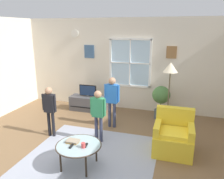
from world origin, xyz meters
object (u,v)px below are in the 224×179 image
Objects in this scene: television at (88,91)px; remote_near_books at (71,146)px; cup at (83,145)px; person_black_shirt at (50,106)px; potted_plant_by_window at (161,98)px; person_blue_shirt at (112,97)px; tv_stand at (88,103)px; book_stack at (73,141)px; armchair at (173,137)px; coffee_table at (79,146)px; person_green_shirt at (98,110)px; floor_lamp at (170,75)px; remote_near_cup at (86,145)px.

television reaches higher than remote_near_books.
cup is 0.08× the size of person_black_shirt.
remote_near_books is 0.15× the size of potted_plant_by_window.
television is 0.41× the size of person_blue_shirt.
tv_stand is 1.52m from person_blue_shirt.
television is 2.80m from book_stack.
armchair is 1.91m from coffee_table.
television is at bearing 107.45° from book_stack.
potted_plant_by_window reaches higher than coffee_table.
tv_stand is at bearing 119.70° from person_green_shirt.
television is 2.95m from remote_near_books.
book_stack is at bearing -150.65° from armchair.
tv_stand is 1.34× the size of coffee_table.
book_stack is 0.15m from remote_near_books.
floor_lamp is (0.23, -0.93, 0.86)m from potted_plant_by_window.
remote_near_books is 2.63m from floor_lamp.
book_stack is at bearing 157.09° from cup.
person_black_shirt is at bearing -95.02° from television.
television reaches higher than coffee_table.
remote_near_books is at bearing -156.59° from remote_near_cup.
remote_near_cup reaches higher than coffee_table.
person_green_shirt is (-0.13, 0.97, 0.29)m from remote_near_cup.
floor_lamp reaches higher than armchair.
floor_lamp is (2.57, 0.90, 0.70)m from person_black_shirt.
television reaches higher than remote_near_cup.
person_blue_shirt is (-0.06, 1.78, 0.37)m from remote_near_cup.
person_black_shirt reaches higher than remote_near_cup.
floor_lamp is at bearing 51.56° from coffee_table.
cup reaches higher than book_stack.
remote_near_cup is 1.59m from person_black_shirt.
coffee_table is 0.14m from remote_near_books.
book_stack is 0.98m from person_green_shirt.
remote_near_books is 0.11× the size of person_blue_shirt.
remote_near_cup is at bearing 23.41° from remote_near_books.
television is at bearing 84.98° from person_black_shirt.
person_green_shirt is (0.99, -1.74, 0.52)m from tv_stand.
book_stack is at bearing -97.08° from person_blue_shirt.
person_green_shirt is 1.15m from person_black_shirt.
person_blue_shirt is 1.49m from potted_plant_by_window.
remote_near_books reaches higher than tv_stand.
television is 2.99m from cup.
television is 5.96× the size of cup.
person_black_shirt is (-2.74, -0.13, 0.42)m from armchair.
remote_near_cup is at bearing -82.63° from person_green_shirt.
remote_near_cup is at bearing -67.57° from television.
cup is at bearing -106.24° from remote_near_cup.
tv_stand is 2.20m from potted_plant_by_window.
television is at bearing -90.00° from tv_stand.
remote_near_cup is 0.08× the size of floor_lamp.
armchair is at bearing -76.47° from potted_plant_by_window.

